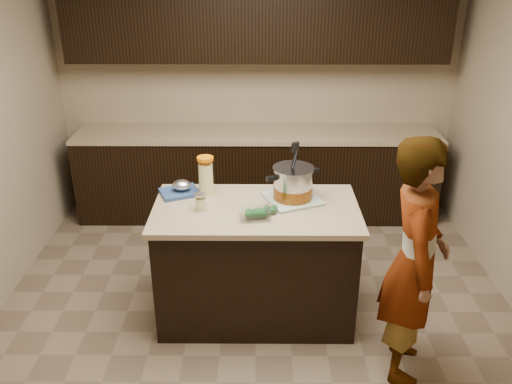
% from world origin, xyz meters
% --- Properties ---
extents(ground_plane, '(4.00, 4.00, 0.00)m').
position_xyz_m(ground_plane, '(0.00, 0.00, 0.00)').
color(ground_plane, brown).
rests_on(ground_plane, ground).
extents(room_shell, '(4.04, 4.04, 2.72)m').
position_xyz_m(room_shell, '(0.00, 0.00, 1.71)').
color(room_shell, tan).
rests_on(room_shell, ground).
extents(back_cabinets, '(3.60, 0.63, 2.33)m').
position_xyz_m(back_cabinets, '(0.00, 1.74, 0.94)').
color(back_cabinets, black).
rests_on(back_cabinets, ground).
extents(island, '(1.46, 0.81, 0.90)m').
position_xyz_m(island, '(0.00, 0.00, 0.45)').
color(island, black).
rests_on(island, ground).
extents(dish_towel, '(0.47, 0.47, 0.02)m').
position_xyz_m(dish_towel, '(0.26, 0.13, 0.91)').
color(dish_towel, '#578160').
rests_on(dish_towel, island).
extents(stock_pot, '(0.40, 0.40, 0.42)m').
position_xyz_m(stock_pot, '(0.26, 0.13, 1.02)').
color(stock_pot, '#B7B7BC').
rests_on(stock_pot, dish_towel).
extents(lemonade_pitcher, '(0.13, 0.13, 0.29)m').
position_xyz_m(lemonade_pitcher, '(-0.37, 0.22, 1.04)').
color(lemonade_pitcher, '#DFD788').
rests_on(lemonade_pitcher, island).
extents(mason_jar, '(0.09, 0.09, 0.13)m').
position_xyz_m(mason_jar, '(-0.38, -0.04, 0.96)').
color(mason_jar, '#DFD788').
rests_on(mason_jar, island).
extents(broccoli_tub_left, '(0.13, 0.13, 0.05)m').
position_xyz_m(broccoli_tub_left, '(0.10, -0.08, 0.92)').
color(broccoli_tub_left, silver).
rests_on(broccoli_tub_left, island).
extents(broccoli_tub_right, '(0.14, 0.14, 0.05)m').
position_xyz_m(broccoli_tub_right, '(0.03, -0.14, 0.92)').
color(broccoli_tub_right, silver).
rests_on(broccoli_tub_right, island).
extents(broccoli_tub_rect, '(0.22, 0.17, 0.07)m').
position_xyz_m(broccoli_tub_rect, '(-0.01, -0.17, 0.93)').
color(broccoli_tub_rect, silver).
rests_on(broccoli_tub_rect, island).
extents(blue_tray, '(0.34, 0.31, 0.10)m').
position_xyz_m(blue_tray, '(-0.56, 0.22, 0.94)').
color(blue_tray, navy).
rests_on(blue_tray, island).
extents(person, '(0.49, 0.66, 1.63)m').
position_xyz_m(person, '(0.98, -0.58, 0.81)').
color(person, gray).
rests_on(person, ground).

